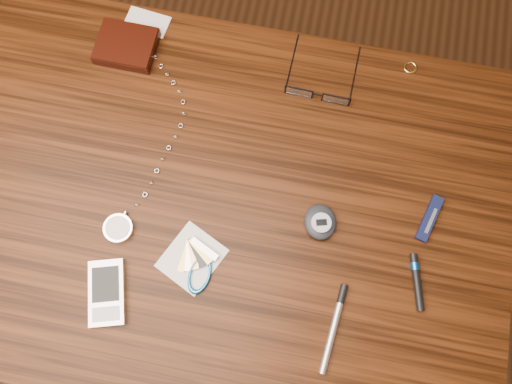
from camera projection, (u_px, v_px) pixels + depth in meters
ground at (237, 260)px, 1.58m from camera, size 3.80×3.80×0.00m
desk at (224, 215)px, 0.95m from camera, size 1.00×0.70×0.75m
wallet_and_card at (127, 45)px, 0.92m from camera, size 0.12×0.14×0.02m
eyeglasses at (318, 92)px, 0.89m from camera, size 0.12×0.13×0.03m
gold_ring at (410, 68)px, 0.92m from camera, size 0.03×0.03×0.00m
pocket_watch at (122, 221)px, 0.84m from camera, size 0.10×0.37×0.02m
pda_phone at (107, 293)px, 0.80m from camera, size 0.08×0.12×0.02m
pedometer at (320, 222)px, 0.83m from camera, size 0.07×0.07×0.03m
notepad_keys at (196, 265)px, 0.82m from camera, size 0.12×0.12×0.01m
pocket_knife at (429, 218)px, 0.84m from camera, size 0.04×0.09×0.01m
silver_pen at (335, 321)px, 0.79m from camera, size 0.03×0.14×0.01m
black_blue_pen at (417, 280)px, 0.81m from camera, size 0.03×0.09×0.01m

